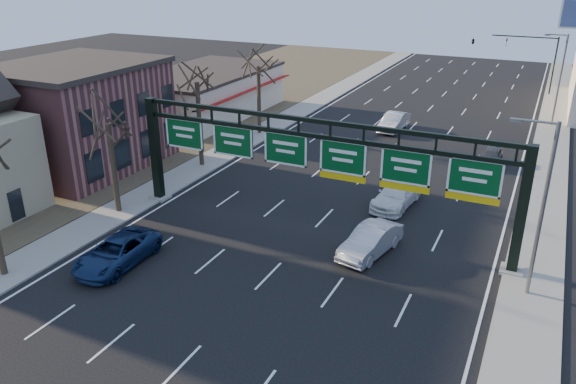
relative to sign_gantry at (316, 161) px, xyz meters
The scene contains 19 objects.
ground 9.24m from the sign_gantry, 91.15° to the right, with size 160.00×160.00×0.00m, color black.
sidewalk_left 18.24m from the sign_gantry, 137.20° to the left, with size 3.00×120.00×0.12m, color gray.
sidewalk_right 18.02m from the sign_gantry, 43.51° to the left, with size 3.00×120.00×0.12m, color gray.
dirt_strip_left 28.25m from the sign_gantry, 154.50° to the left, with size 21.00×120.00×0.06m, color #473D2B.
lane_markings 12.86m from the sign_gantry, 90.76° to the left, with size 21.60×120.00×0.01m, color white.
sign_gantry is the anchor object (origin of this frame).
brick_block 21.87m from the sign_gantry, behind, with size 10.40×12.40×8.30m.
cream_strip 30.24m from the sign_gantry, 135.86° to the left, with size 10.90×18.40×4.70m.
tree_gantry 13.53m from the sign_gantry, 166.97° to the right, with size 3.60×3.60×8.48m.
tree_mid 15.08m from the sign_gantry, 151.63° to the left, with size 3.60×3.60×9.24m.
tree_far 21.57m from the sign_gantry, 127.32° to the left, with size 3.60×3.60×8.86m.
streetlight_near 12.48m from the sign_gantry, ahead, with size 2.15×0.22×9.00m.
streetlight_far 34.29m from the sign_gantry, 68.96° to the left, with size 2.15×0.22×9.00m.
traffic_signal_mast 47.33m from the sign_gantry, 83.29° to the left, with size 10.16×0.54×7.00m.
car_blue_suv 12.44m from the sign_gantry, 134.21° to the right, with size 2.54×5.50×1.53m, color #12264F.
car_silver_sedan 5.67m from the sign_gantry, 18.32° to the right, with size 1.72×4.93×1.62m, color #B2B3B8.
car_white_wagon 7.95m from the sign_gantry, 59.77° to the left, with size 2.19×5.38×1.56m, color white.
car_grey_far 19.79m from the sign_gantry, 64.65° to the left, with size 1.56×3.89×1.32m, color #3A3C3F.
car_silver_distant 24.06m from the sign_gantry, 93.83° to the left, with size 1.77×5.09×1.68m, color #BCBCC1.
Camera 1 is at (12.06, -20.97, 15.72)m, focal length 35.00 mm.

